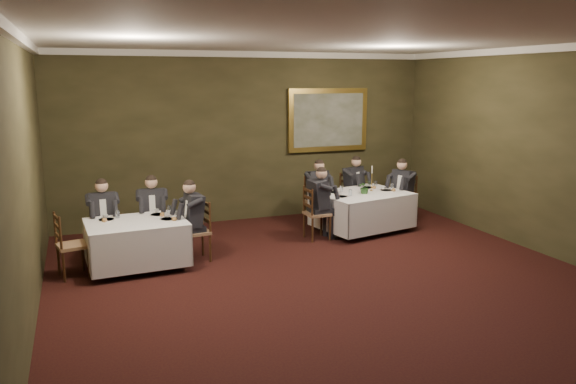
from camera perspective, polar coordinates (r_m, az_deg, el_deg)
ground at (r=7.71m, az=7.16°, el=-11.22°), size 10.00×10.00×0.00m
ceiling at (r=7.14m, az=7.88°, el=15.68°), size 8.00×10.00×0.10m
back_wall at (r=11.83m, az=-4.02°, el=5.56°), size 8.00×0.10×3.50m
left_wall at (r=6.42m, az=-25.87°, el=-0.59°), size 0.10×10.00×3.50m
crown_molding at (r=7.14m, az=7.87°, el=15.20°), size 8.00×10.00×0.12m
table_main at (r=11.14m, az=7.54°, el=-1.66°), size 1.97×1.65×0.67m
table_second at (r=9.20m, az=-15.11°, el=-4.79°), size 1.60×1.26×0.67m
chair_main_backleft at (r=11.59m, az=2.93°, el=-1.90°), size 0.46×0.44×1.00m
diner_main_backleft at (r=11.53m, az=2.97°, el=-0.81°), size 0.44×0.50×1.35m
chair_main_backright at (r=12.14m, az=6.51°, el=-1.35°), size 0.57×0.56×1.00m
diner_main_backright at (r=12.08m, az=6.57°, el=-0.30°), size 0.56×0.60×1.35m
chair_main_endleft at (r=10.53m, az=2.91°, el=-3.28°), size 0.43×0.45×1.00m
diner_main_endleft at (r=10.48m, az=2.98°, el=-2.06°), size 0.49×0.43×1.35m
chair_main_endright at (r=11.90m, az=11.57°, el=-1.77°), size 0.56×0.57×1.00m
diner_main_endright at (r=11.84m, az=11.59°, el=-0.71°), size 0.60×0.56×1.35m
chair_sec_backleft at (r=9.95m, az=-18.11°, el=-4.74°), size 0.45×0.43×1.00m
diner_sec_backleft at (r=9.88m, az=-18.19°, el=-3.48°), size 0.43×0.49×1.35m
chair_sec_backright at (r=10.05m, az=-13.48°, el=-4.31°), size 0.48×0.47×1.00m
diner_sec_backright at (r=9.98m, az=-13.54°, el=-3.06°), size 0.45×0.52×1.35m
chair_sec_endright at (r=9.43m, az=-9.27°, el=-5.18°), size 0.47×0.48×1.00m
diner_sec_endright at (r=9.37m, az=-9.38°, el=-3.85°), size 0.52×0.45×1.35m
chair_sec_endleft at (r=9.16m, az=-21.03°, el=-6.32°), size 0.50×0.52×1.00m
centerpiece at (r=10.98m, az=7.81°, el=0.57°), size 0.26×0.23×0.28m
candlestick at (r=11.27m, az=8.50°, el=1.08°), size 0.08×0.08×0.52m
place_setting_table_main at (r=11.11m, az=4.71°, el=0.19°), size 0.33×0.31×0.14m
place_setting_table_second at (r=9.40m, az=-17.69°, el=-2.41°), size 0.33×0.31×0.14m
painting at (r=12.37m, az=4.09°, el=7.31°), size 1.86×0.09×1.36m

